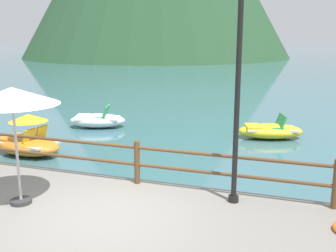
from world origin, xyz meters
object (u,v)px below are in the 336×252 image
(pedal_boat_1, at_px, (270,131))
(pedal_boat_2, at_px, (27,141))
(beach_umbrella, at_px, (12,98))
(pedal_boat_0, at_px, (97,120))
(lamp_post, at_px, (238,69))

(pedal_boat_1, distance_m, pedal_boat_2, 8.11)
(beach_umbrella, bearing_deg, pedal_boat_2, 126.69)
(beach_umbrella, xyz_separation_m, pedal_boat_2, (-2.84, 3.81, -2.02))
(beach_umbrella, bearing_deg, pedal_boat_0, 108.77)
(lamp_post, xyz_separation_m, pedal_boat_1, (0.12, 6.83, -2.67))
(lamp_post, height_order, beach_umbrella, lamp_post)
(lamp_post, height_order, pedal_boat_1, lamp_post)
(pedal_boat_0, bearing_deg, lamp_post, -44.59)
(beach_umbrella, distance_m, pedal_boat_2, 5.17)
(pedal_boat_0, bearing_deg, pedal_boat_2, -92.75)
(pedal_boat_2, bearing_deg, pedal_boat_1, 33.05)
(lamp_post, relative_size, pedal_boat_1, 1.70)
(pedal_boat_1, bearing_deg, beach_umbrella, -115.67)
(beach_umbrella, relative_size, pedal_boat_0, 0.93)
(pedal_boat_1, height_order, pedal_boat_2, pedal_boat_2)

